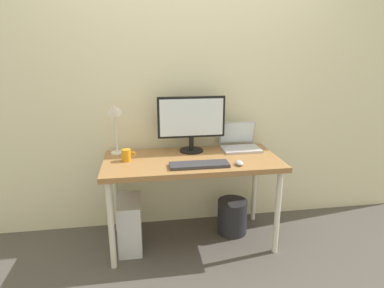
{
  "coord_description": "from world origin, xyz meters",
  "views": [
    {
      "loc": [
        -0.38,
        -2.4,
        1.56
      ],
      "look_at": [
        0.0,
        0.0,
        0.85
      ],
      "focal_mm": 30.3,
      "sensor_mm": 36.0,
      "label": 1
    }
  ],
  "objects_px": {
    "desk": "(192,167)",
    "keyboard": "(199,165)",
    "laptop": "(239,142)",
    "coffee_mug": "(127,155)",
    "wastebasket": "(232,216)",
    "desk_lamp": "(115,117)",
    "mouse": "(239,163)",
    "monitor": "(191,121)",
    "computer_tower": "(130,224)"
  },
  "relations": [
    {
      "from": "desk",
      "to": "mouse",
      "type": "bearing_deg",
      "value": -32.15
    },
    {
      "from": "keyboard",
      "to": "coffee_mug",
      "type": "relative_size",
      "value": 4.15
    },
    {
      "from": "keyboard",
      "to": "wastebasket",
      "type": "bearing_deg",
      "value": 37.03
    },
    {
      "from": "desk",
      "to": "keyboard",
      "type": "xyz_separation_m",
      "value": [
        0.02,
        -0.18,
        0.08
      ]
    },
    {
      "from": "coffee_mug",
      "to": "wastebasket",
      "type": "height_order",
      "value": "coffee_mug"
    },
    {
      "from": "desk_lamp",
      "to": "computer_tower",
      "type": "xyz_separation_m",
      "value": [
        0.08,
        -0.21,
        -0.84
      ]
    },
    {
      "from": "keyboard",
      "to": "wastebasket",
      "type": "distance_m",
      "value": 0.74
    },
    {
      "from": "wastebasket",
      "to": "laptop",
      "type": "bearing_deg",
      "value": 59.33
    },
    {
      "from": "desk_lamp",
      "to": "wastebasket",
      "type": "relative_size",
      "value": 1.49
    },
    {
      "from": "coffee_mug",
      "to": "desk",
      "type": "bearing_deg",
      "value": -2.65
    },
    {
      "from": "computer_tower",
      "to": "wastebasket",
      "type": "distance_m",
      "value": 0.89
    },
    {
      "from": "desk",
      "to": "laptop",
      "type": "xyz_separation_m",
      "value": [
        0.45,
        0.21,
        0.13
      ]
    },
    {
      "from": "wastebasket",
      "to": "coffee_mug",
      "type": "bearing_deg",
      "value": -176.51
    },
    {
      "from": "wastebasket",
      "to": "mouse",
      "type": "bearing_deg",
      "value": -99.41
    },
    {
      "from": "laptop",
      "to": "coffee_mug",
      "type": "relative_size",
      "value": 3.01
    },
    {
      "from": "desk_lamp",
      "to": "computer_tower",
      "type": "relative_size",
      "value": 1.06
    },
    {
      "from": "mouse",
      "to": "desk_lamp",
      "type": "bearing_deg",
      "value": 156.56
    },
    {
      "from": "coffee_mug",
      "to": "wastebasket",
      "type": "xyz_separation_m",
      "value": [
        0.88,
        0.05,
        -0.63
      ]
    },
    {
      "from": "monitor",
      "to": "desk_lamp",
      "type": "distance_m",
      "value": 0.62
    },
    {
      "from": "desk",
      "to": "desk_lamp",
      "type": "height_order",
      "value": "desk_lamp"
    },
    {
      "from": "mouse",
      "to": "wastebasket",
      "type": "height_order",
      "value": "mouse"
    },
    {
      "from": "laptop",
      "to": "coffee_mug",
      "type": "distance_m",
      "value": 0.98
    },
    {
      "from": "mouse",
      "to": "wastebasket",
      "type": "distance_m",
      "value": 0.67
    },
    {
      "from": "desk",
      "to": "mouse",
      "type": "xyz_separation_m",
      "value": [
        0.32,
        -0.2,
        0.08
      ]
    },
    {
      "from": "laptop",
      "to": "wastebasket",
      "type": "xyz_separation_m",
      "value": [
        -0.08,
        -0.13,
        -0.64
      ]
    },
    {
      "from": "laptop",
      "to": "computer_tower",
      "type": "height_order",
      "value": "laptop"
    },
    {
      "from": "desk_lamp",
      "to": "wastebasket",
      "type": "bearing_deg",
      "value": -6.86
    },
    {
      "from": "monitor",
      "to": "desk_lamp",
      "type": "bearing_deg",
      "value": 179.94
    },
    {
      "from": "laptop",
      "to": "coffee_mug",
      "type": "bearing_deg",
      "value": -168.96
    },
    {
      "from": "desk",
      "to": "computer_tower",
      "type": "xyz_separation_m",
      "value": [
        -0.51,
        -0.01,
        -0.46
      ]
    },
    {
      "from": "desk_lamp",
      "to": "computer_tower",
      "type": "distance_m",
      "value": 0.87
    },
    {
      "from": "desk",
      "to": "mouse",
      "type": "height_order",
      "value": "mouse"
    },
    {
      "from": "desk",
      "to": "coffee_mug",
      "type": "bearing_deg",
      "value": 177.35
    },
    {
      "from": "mouse",
      "to": "coffee_mug",
      "type": "xyz_separation_m",
      "value": [
        -0.83,
        0.23,
        0.03
      ]
    },
    {
      "from": "coffee_mug",
      "to": "mouse",
      "type": "bearing_deg",
      "value": -15.29
    },
    {
      "from": "laptop",
      "to": "desk_lamp",
      "type": "xyz_separation_m",
      "value": [
        -1.04,
        -0.02,
        0.26
      ]
    },
    {
      "from": "desk_lamp",
      "to": "wastebasket",
      "type": "height_order",
      "value": "desk_lamp"
    },
    {
      "from": "laptop",
      "to": "mouse",
      "type": "distance_m",
      "value": 0.44
    },
    {
      "from": "monitor",
      "to": "desk_lamp",
      "type": "height_order",
      "value": "monitor"
    },
    {
      "from": "desk",
      "to": "wastebasket",
      "type": "distance_m",
      "value": 0.64
    },
    {
      "from": "monitor",
      "to": "desk_lamp",
      "type": "xyz_separation_m",
      "value": [
        -0.62,
        0.0,
        0.05
      ]
    },
    {
      "from": "keyboard",
      "to": "coffee_mug",
      "type": "bearing_deg",
      "value": 158.68
    },
    {
      "from": "laptop",
      "to": "keyboard",
      "type": "distance_m",
      "value": 0.58
    },
    {
      "from": "desk",
      "to": "coffee_mug",
      "type": "height_order",
      "value": "coffee_mug"
    },
    {
      "from": "desk_lamp",
      "to": "mouse",
      "type": "xyz_separation_m",
      "value": [
        0.92,
        -0.4,
        -0.3
      ]
    },
    {
      "from": "desk_lamp",
      "to": "coffee_mug",
      "type": "relative_size",
      "value": 4.2
    },
    {
      "from": "desk",
      "to": "wastebasket",
      "type": "height_order",
      "value": "desk"
    },
    {
      "from": "laptop",
      "to": "computer_tower",
      "type": "bearing_deg",
      "value": -166.91
    },
    {
      "from": "wastebasket",
      "to": "desk",
      "type": "bearing_deg",
      "value": -168.28
    },
    {
      "from": "coffee_mug",
      "to": "laptop",
      "type": "bearing_deg",
      "value": 11.04
    }
  ]
}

